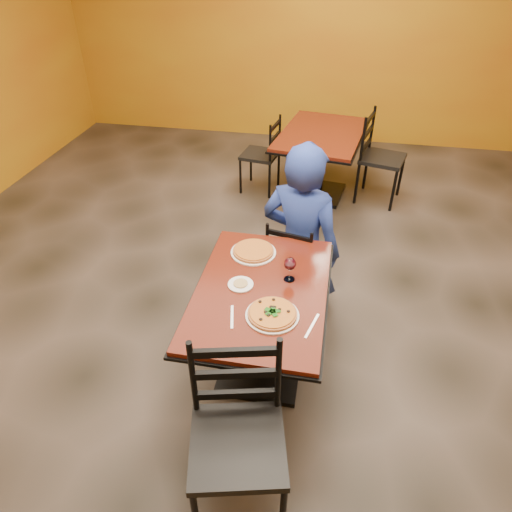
% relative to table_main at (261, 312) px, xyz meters
% --- Properties ---
extents(floor, '(7.00, 8.00, 0.01)m').
position_rel_table_main_xyz_m(floor, '(0.00, 0.50, -0.56)').
color(floor, black).
rests_on(floor, ground).
extents(wall_back, '(7.00, 0.01, 3.00)m').
position_rel_table_main_xyz_m(wall_back, '(0.00, 4.50, 0.94)').
color(wall_back, '#B98B14').
rests_on(wall_back, ground).
extents(table_main, '(0.83, 1.23, 0.75)m').
position_rel_table_main_xyz_m(table_main, '(0.00, 0.00, 0.00)').
color(table_main, '#5A180E').
rests_on(table_main, floor).
extents(table_second, '(1.06, 1.41, 0.75)m').
position_rel_table_main_xyz_m(table_second, '(0.19, 2.73, 0.00)').
color(table_second, '#5A180E').
rests_on(table_second, floor).
extents(chair_main_near, '(0.56, 0.56, 1.02)m').
position_rel_table_main_xyz_m(chair_main_near, '(0.05, -0.91, -0.05)').
color(chair_main_near, black).
rests_on(chair_main_near, floor).
extents(chair_main_far, '(0.44, 0.44, 0.82)m').
position_rel_table_main_xyz_m(chair_main_far, '(0.13, 0.77, -0.15)').
color(chair_main_far, black).
rests_on(chair_main_far, floor).
extents(chair_second_left, '(0.45, 0.45, 0.87)m').
position_rel_table_main_xyz_m(chair_second_left, '(-0.50, 2.73, -0.12)').
color(chair_second_left, black).
rests_on(chair_second_left, floor).
extents(chair_second_right, '(0.55, 0.55, 0.99)m').
position_rel_table_main_xyz_m(chair_second_right, '(0.87, 2.73, -0.06)').
color(chair_second_right, black).
rests_on(chair_second_right, floor).
extents(diner, '(0.75, 0.60, 1.36)m').
position_rel_table_main_xyz_m(diner, '(0.16, 0.90, 0.12)').
color(diner, navy).
rests_on(diner, floor).
extents(plate_main, '(0.31, 0.31, 0.01)m').
position_rel_table_main_xyz_m(plate_main, '(0.10, -0.22, 0.20)').
color(plate_main, white).
rests_on(plate_main, table_main).
extents(pizza_main, '(0.28, 0.28, 0.02)m').
position_rel_table_main_xyz_m(pizza_main, '(0.10, -0.22, 0.21)').
color(pizza_main, '#9C3C0B').
rests_on(pizza_main, plate_main).
extents(plate_far, '(0.31, 0.31, 0.01)m').
position_rel_table_main_xyz_m(plate_far, '(-0.12, 0.37, 0.20)').
color(plate_far, white).
rests_on(plate_far, table_main).
extents(pizza_far, '(0.28, 0.28, 0.02)m').
position_rel_table_main_xyz_m(pizza_far, '(-0.12, 0.37, 0.21)').
color(pizza_far, orange).
rests_on(pizza_far, plate_far).
extents(side_plate, '(0.16, 0.16, 0.01)m').
position_rel_table_main_xyz_m(side_plate, '(-0.13, 0.01, 0.20)').
color(side_plate, white).
rests_on(side_plate, table_main).
extents(dip, '(0.09, 0.09, 0.01)m').
position_rel_table_main_xyz_m(dip, '(-0.13, 0.01, 0.21)').
color(dip, tan).
rests_on(dip, side_plate).
extents(wine_glass, '(0.08, 0.08, 0.18)m').
position_rel_table_main_xyz_m(wine_glass, '(0.16, 0.13, 0.28)').
color(wine_glass, white).
rests_on(wine_glass, table_main).
extents(fork, '(0.06, 0.19, 0.00)m').
position_rel_table_main_xyz_m(fork, '(-0.12, -0.28, 0.20)').
color(fork, silver).
rests_on(fork, table_main).
extents(knife, '(0.07, 0.21, 0.00)m').
position_rel_table_main_xyz_m(knife, '(0.34, -0.26, 0.20)').
color(knife, silver).
rests_on(knife, table_main).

